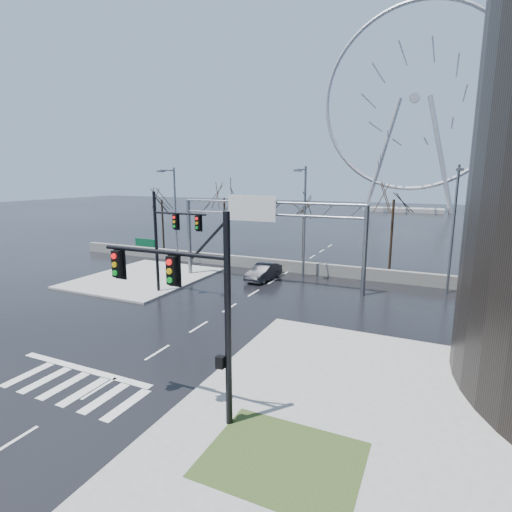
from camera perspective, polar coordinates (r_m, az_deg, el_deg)
The scene contains 18 objects.
ground at distance 22.32m, azimuth -13.90°, elevation -13.22°, with size 260.00×260.00×0.00m, color black.
sidewalk_right_ext at distance 20.10m, azimuth 14.07°, elevation -15.87°, with size 12.00×10.00×0.15m, color gray.
sidewalk_far at distance 37.73m, azimuth -15.68°, elevation -2.99°, with size 10.00×12.00×0.15m, color gray.
grass_strip at distance 14.53m, azimuth 3.82°, elevation -26.98°, with size 5.00×4.00×0.02m, color #263817.
barrier_wall at distance 38.93m, azimuth 4.65°, elevation -1.44°, with size 52.00×0.50×1.10m, color slate.
signal_mast_near at distance 14.67m, azimuth -8.83°, elevation -5.77°, with size 5.52×0.41×8.00m.
signal_mast_far at distance 31.32m, azimuth -12.55°, elevation 3.16°, with size 4.72×0.41×8.00m.
sign_gantry at distance 33.66m, azimuth 1.20°, elevation 4.58°, with size 16.36×0.40×7.60m.
streetlight_left at distance 42.19m, azimuth -11.72°, elevation 6.69°, with size 0.50×2.55×10.00m.
streetlight_mid at distance 35.73m, azimuth 6.79°, elevation 6.04°, with size 0.50×2.55×10.00m.
streetlight_right at distance 34.02m, azimuth 26.45°, elevation 4.66°, with size 0.50×2.55×10.00m.
tree_far_left at distance 50.47m, azimuth -13.29°, elevation 7.00°, with size 3.50×3.50×7.00m.
tree_left at distance 45.03m, azimuth -4.56°, elevation 7.29°, with size 3.75×3.75×7.50m.
tree_center at distance 42.41m, azimuth 6.86°, elevation 5.90°, with size 3.25×3.25×6.50m.
tree_right at distance 39.49m, azimuth 19.03°, elevation 6.48°, with size 3.90×3.90×7.80m.
tree_far_right at distance 40.06m, azimuth 30.50°, elevation 4.44°, with size 3.40×3.40×6.80m.
ferris_wheel at distance 112.26m, azimuth 21.66°, elevation 19.32°, with size 45.00×6.00×50.91m.
car at distance 35.74m, azimuth 1.10°, elevation -2.27°, with size 1.54×4.42×1.46m, color black.
Camera 1 is at (12.97, -15.68, 9.17)m, focal length 28.00 mm.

